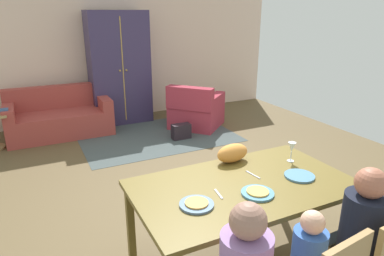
{
  "coord_description": "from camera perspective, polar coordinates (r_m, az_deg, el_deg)",
  "views": [
    {
      "loc": [
        -1.66,
        -3.13,
        2.07
      ],
      "look_at": [
        -0.08,
        0.09,
        0.85
      ],
      "focal_mm": 32.01,
      "sensor_mm": 36.0,
      "label": 1
    }
  ],
  "objects": [
    {
      "name": "area_rug",
      "position": [
        6.04,
        -5.78,
        -1.3
      ],
      "size": [
        2.6,
        1.8,
        0.01
      ],
      "primitive_type": "cube",
      "color": "#424C4C",
      "rests_on": "ground_plane"
    },
    {
      "name": "pizza_near_child",
      "position": [
        2.68,
        10.89,
        -10.34
      ],
      "size": [
        0.17,
        0.17,
        0.01
      ],
      "primitive_type": "cylinder",
      "color": "gold",
      "rests_on": "plate_near_child"
    },
    {
      "name": "pizza_near_man",
      "position": [
        2.49,
        0.77,
        -12.34
      ],
      "size": [
        0.17,
        0.17,
        0.01
      ],
      "primitive_type": "cylinder",
      "color": "gold",
      "rests_on": "plate_near_man"
    },
    {
      "name": "plate_near_woman",
      "position": [
        3.03,
        17.46,
        -7.63
      ],
      "size": [
        0.25,
        0.25,
        0.02
      ],
      "primitive_type": "cylinder",
      "color": "teal",
      "rests_on": "dining_table"
    },
    {
      "name": "book_upper",
      "position": [
        6.08,
        -29.31,
        2.58
      ],
      "size": [
        0.22,
        0.16,
        0.03
      ],
      "primitive_type": "cube",
      "color": "#355787",
      "rests_on": "book_lower"
    },
    {
      "name": "fork",
      "position": [
        2.65,
        4.44,
        -10.89
      ],
      "size": [
        0.04,
        0.15,
        0.01
      ],
      "primitive_type": "cube",
      "rotation": [
        0.0,
        0.0,
        -0.14
      ],
      "color": "silver",
      "rests_on": "dining_table"
    },
    {
      "name": "plate_near_child",
      "position": [
        2.68,
        10.87,
        -10.62
      ],
      "size": [
        0.25,
        0.25,
        0.02
      ],
      "primitive_type": "cylinder",
      "color": "teal",
      "rests_on": "dining_table"
    },
    {
      "name": "handbag",
      "position": [
        5.85,
        -1.82,
        -0.57
      ],
      "size": [
        0.32,
        0.16,
        0.26
      ],
      "primitive_type": "cube",
      "color": "black",
      "rests_on": "ground_plane"
    },
    {
      "name": "person_woman",
      "position": [
        2.82,
        25.5,
        -16.84
      ],
      "size": [
        0.3,
        0.4,
        1.11
      ],
      "color": "#34414F",
      "rests_on": "ground_plane"
    },
    {
      "name": "knife",
      "position": [
        2.97,
        10.13,
        -7.67
      ],
      "size": [
        0.03,
        0.17,
        0.01
      ],
      "primitive_type": "cube",
      "rotation": [
        0.0,
        0.0,
        0.12
      ],
      "color": "silver",
      "rests_on": "dining_table"
    },
    {
      "name": "back_wall",
      "position": [
        7.09,
        -12.76,
        12.54
      ],
      "size": [
        6.94,
        0.1,
        2.7
      ],
      "primitive_type": "cube",
      "color": "beige",
      "rests_on": "ground_plane"
    },
    {
      "name": "armoire",
      "position": [
        6.75,
        -12.04,
        9.72
      ],
      "size": [
        1.1,
        0.59,
        2.1
      ],
      "color": "#372D52",
      "rests_on": "ground_plane"
    },
    {
      "name": "couch",
      "position": [
        6.45,
        -21.19,
        1.62
      ],
      "size": [
        1.72,
        0.86,
        0.82
      ],
      "color": "#9F3C36",
      "rests_on": "ground_plane"
    },
    {
      "name": "cat",
      "position": [
        3.16,
        6.76,
        -4.16
      ],
      "size": [
        0.33,
        0.19,
        0.17
      ],
      "primitive_type": "ellipsoid",
      "rotation": [
        0.0,
        0.0,
        0.08
      ],
      "color": "orange",
      "rests_on": "dining_table"
    },
    {
      "name": "plate_near_man",
      "position": [
        2.5,
        0.77,
        -12.63
      ],
      "size": [
        0.25,
        0.25,
        0.02
      ],
      "primitive_type": "cylinder",
      "color": "slate",
      "rests_on": "dining_table"
    },
    {
      "name": "dining_table",
      "position": [
        2.85,
        8.59,
        -10.41
      ],
      "size": [
        1.78,
        1.02,
        0.76
      ],
      "color": "brown",
      "rests_on": "ground_plane"
    },
    {
      "name": "ground_plane",
      "position": [
        4.53,
        -1.59,
        -8.52
      ],
      "size": [
        6.94,
        6.28,
        0.02
      ],
      "primitive_type": "cube",
      "color": "brown"
    },
    {
      "name": "wine_glass",
      "position": [
        3.26,
        16.29,
        -3.2
      ],
      "size": [
        0.07,
        0.07,
        0.19
      ],
      "color": "silver",
      "rests_on": "dining_table"
    },
    {
      "name": "armchair",
      "position": [
        6.4,
        0.61,
        2.93
      ],
      "size": [
        1.21,
        1.21,
        0.82
      ],
      "color": "#A12E3E",
      "rests_on": "ground_plane"
    }
  ]
}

